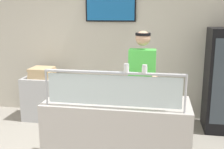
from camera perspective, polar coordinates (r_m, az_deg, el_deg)
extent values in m
plane|color=gray|center=(4.40, 2.36, -14.59)|extent=(12.00, 12.00, 0.00)
cube|color=beige|center=(5.35, 4.54, 5.54)|extent=(6.17, 0.08, 2.70)
cube|color=black|center=(5.31, -0.28, 13.49)|extent=(0.94, 0.04, 0.51)
cube|color=#1966B2|center=(5.29, -0.33, 13.49)|extent=(0.89, 0.01, 0.46)
cube|color=#BCB7B2|center=(3.61, 1.01, -12.57)|extent=(1.77, 0.70, 0.95)
cylinder|color=#B2B5BC|center=(3.32, -13.24, -2.55)|extent=(0.02, 0.02, 0.43)
cylinder|color=#B2B5BC|center=(3.07, 14.81, -3.89)|extent=(0.02, 0.02, 0.43)
cube|color=silver|center=(3.10, 0.22, -3.29)|extent=(1.51, 0.01, 0.35)
cube|color=#B2B5BC|center=(3.05, 0.22, 0.38)|extent=(1.57, 0.06, 0.02)
cylinder|color=#9EA0A8|center=(3.47, 3.72, -5.10)|extent=(0.42, 0.42, 0.01)
cylinder|color=tan|center=(3.47, 3.73, -4.86)|extent=(0.39, 0.39, 0.02)
cylinder|color=gold|center=(3.47, 3.73, -4.67)|extent=(0.34, 0.34, 0.01)
cube|color=#ADAFB7|center=(3.45, 3.38, -4.66)|extent=(0.15, 0.29, 0.01)
cylinder|color=white|center=(3.02, 2.97, 1.16)|extent=(0.06, 0.06, 0.08)
cylinder|color=white|center=(3.02, 2.96, 0.95)|extent=(0.05, 0.05, 0.05)
cylinder|color=silver|center=(3.01, 2.98, 2.03)|extent=(0.06, 0.06, 0.02)
cylinder|color=white|center=(3.00, 6.68, 0.98)|extent=(0.06, 0.06, 0.07)
cylinder|color=red|center=(3.00, 6.68, 0.78)|extent=(0.05, 0.05, 0.05)
cylinder|color=silver|center=(2.99, 6.70, 1.80)|extent=(0.06, 0.06, 0.02)
cylinder|color=#23232D|center=(4.23, 4.44, -8.72)|extent=(0.13, 0.13, 0.95)
cylinder|color=#23232D|center=(4.21, 7.45, -8.86)|extent=(0.13, 0.13, 0.95)
cube|color=#4CD14C|center=(4.00, 6.19, 1.24)|extent=(0.38, 0.21, 0.55)
sphere|color=tan|center=(3.94, 6.34, 7.37)|extent=(0.21, 0.21, 0.21)
cylinder|color=black|center=(3.94, 6.36, 8.21)|extent=(0.21, 0.21, 0.04)
cylinder|color=tan|center=(3.80, 8.63, -0.92)|extent=(0.08, 0.34, 0.08)
cylinder|color=green|center=(4.84, 20.75, -0.64)|extent=(0.06, 0.06, 0.20)
cube|color=#B7BABF|center=(5.51, -13.80, -4.64)|extent=(0.70, 0.55, 0.81)
cube|color=tan|center=(5.40, -14.07, -0.29)|extent=(0.41, 0.41, 0.04)
cube|color=tan|center=(5.39, -14.08, 0.18)|extent=(0.42, 0.42, 0.04)
cube|color=tan|center=(5.38, -14.00, 0.64)|extent=(0.41, 0.41, 0.04)
cube|color=tan|center=(5.37, -14.18, 1.12)|extent=(0.41, 0.41, 0.04)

